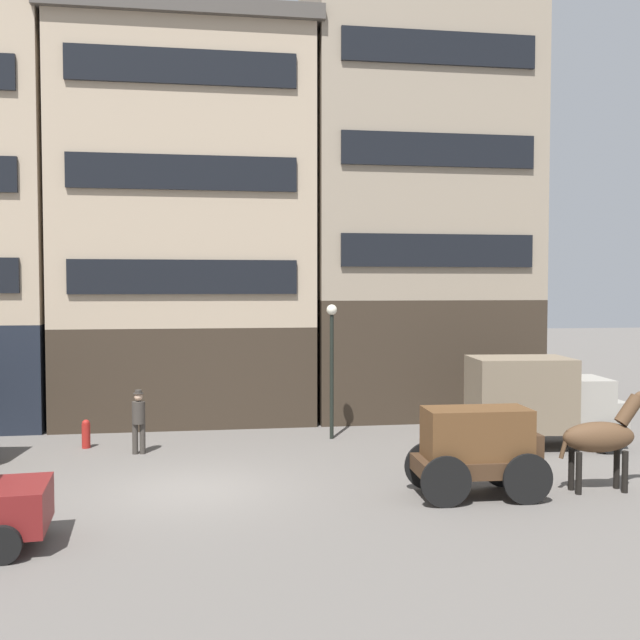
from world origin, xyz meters
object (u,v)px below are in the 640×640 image
(cargo_wagon, at_px, (479,445))
(fire_hydrant_curbside, at_px, (86,433))
(draft_horse, at_px, (603,436))
(streetlamp_curbside, at_px, (332,352))
(delivery_truck_far, at_px, (540,398))
(pedestrian_officer, at_px, (139,419))

(cargo_wagon, bearing_deg, fire_hydrant_curbside, 145.98)
(draft_horse, bearing_deg, cargo_wagon, 179.97)
(cargo_wagon, xyz_separation_m, streetlamp_curbside, (-2.20, 6.59, 1.52))
(delivery_truck_far, height_order, streetlamp_curbside, streetlamp_curbside)
(cargo_wagon, xyz_separation_m, draft_horse, (2.95, -0.00, 0.12))
(delivery_truck_far, bearing_deg, streetlamp_curbside, 160.35)
(draft_horse, distance_m, pedestrian_officer, 12.07)
(cargo_wagon, bearing_deg, streetlamp_curbside, 108.46)
(streetlamp_curbside, height_order, fire_hydrant_curbside, streetlamp_curbside)
(fire_hydrant_curbside, bearing_deg, cargo_wagon, -34.02)
(pedestrian_officer, bearing_deg, cargo_wagon, -34.44)
(draft_horse, xyz_separation_m, delivery_truck_far, (0.62, 4.53, 0.15))
(cargo_wagon, distance_m, draft_horse, 2.95)
(streetlamp_curbside, bearing_deg, cargo_wagon, -71.54)
(delivery_truck_far, bearing_deg, pedestrian_officer, 175.73)
(pedestrian_officer, relative_size, fire_hydrant_curbside, 2.16)
(delivery_truck_far, height_order, fire_hydrant_curbside, delivery_truck_far)
(cargo_wagon, bearing_deg, delivery_truck_far, 51.75)
(cargo_wagon, xyz_separation_m, pedestrian_officer, (-7.85, 5.38, -0.17))
(streetlamp_curbside, relative_size, fire_hydrant_curbside, 4.96)
(pedestrian_officer, bearing_deg, draft_horse, -26.50)
(draft_horse, relative_size, fire_hydrant_curbside, 2.83)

